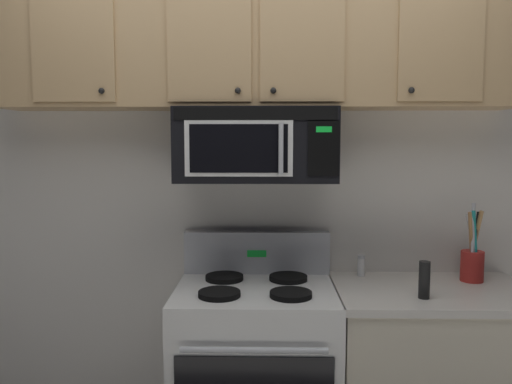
% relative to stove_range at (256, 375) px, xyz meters
% --- Properties ---
extents(back_wall, '(5.20, 0.10, 2.70)m').
position_rel_stove_range_xyz_m(back_wall, '(0.00, 0.37, 0.88)').
color(back_wall, silver).
rests_on(back_wall, ground_plane).
extents(stove_range, '(0.76, 0.69, 1.12)m').
position_rel_stove_range_xyz_m(stove_range, '(0.00, 0.00, 0.00)').
color(stove_range, white).
rests_on(stove_range, ground_plane).
extents(over_range_microwave, '(0.76, 0.43, 0.35)m').
position_rel_stove_range_xyz_m(over_range_microwave, '(-0.00, 0.12, 1.11)').
color(over_range_microwave, black).
extents(upper_cabinets, '(2.50, 0.36, 0.55)m').
position_rel_stove_range_xyz_m(upper_cabinets, '(-0.00, 0.15, 1.56)').
color(upper_cabinets, tan).
extents(counter_segment, '(0.93, 0.65, 0.90)m').
position_rel_stove_range_xyz_m(counter_segment, '(0.84, 0.01, -0.02)').
color(counter_segment, beige).
rests_on(counter_segment, ground_plane).
extents(utensil_crock_red, '(0.11, 0.11, 0.39)m').
position_rel_stove_range_xyz_m(utensil_crock_red, '(1.07, 0.14, 0.54)').
color(utensil_crock_red, red).
rests_on(utensil_crock_red, counter_segment).
extents(salt_shaker, '(0.04, 0.04, 0.11)m').
position_rel_stove_range_xyz_m(salt_shaker, '(0.54, 0.23, 0.49)').
color(salt_shaker, white).
rests_on(salt_shaker, counter_segment).
extents(pepper_mill, '(0.05, 0.05, 0.17)m').
position_rel_stove_range_xyz_m(pepper_mill, '(0.75, -0.15, 0.52)').
color(pepper_mill, black).
rests_on(pepper_mill, counter_segment).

